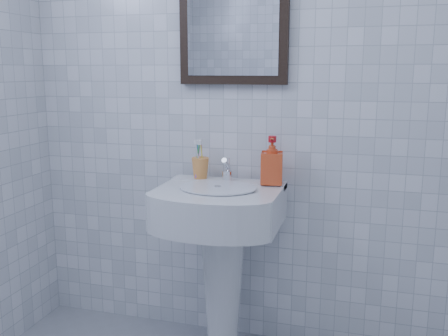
% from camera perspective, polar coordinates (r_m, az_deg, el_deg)
% --- Properties ---
extents(wall_back, '(2.20, 0.02, 2.50)m').
position_cam_1_polar(wall_back, '(2.31, 3.26, 9.76)').
color(wall_back, white).
rests_on(wall_back, ground).
extents(washbasin, '(0.53, 0.39, 0.82)m').
position_cam_1_polar(washbasin, '(2.25, -0.32, -8.51)').
color(washbasin, silver).
rests_on(washbasin, ground).
extents(faucet, '(0.05, 0.10, 0.11)m').
position_cam_1_polar(faucet, '(2.26, 0.36, -0.38)').
color(faucet, silver).
rests_on(faucet, washbasin).
extents(toothbrush_cup, '(0.10, 0.10, 0.10)m').
position_cam_1_polar(toothbrush_cup, '(2.32, -2.72, 0.01)').
color(toothbrush_cup, '#EA9041').
rests_on(toothbrush_cup, washbasin).
extents(soap_dispenser, '(0.11, 0.11, 0.21)m').
position_cam_1_polar(soap_dispenser, '(2.21, 5.49, 0.88)').
color(soap_dispenser, red).
rests_on(soap_dispenser, washbasin).
extents(wall_mirror, '(0.50, 0.04, 0.62)m').
position_cam_1_polar(wall_mirror, '(2.32, 1.07, 17.20)').
color(wall_mirror, black).
rests_on(wall_mirror, wall_back).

